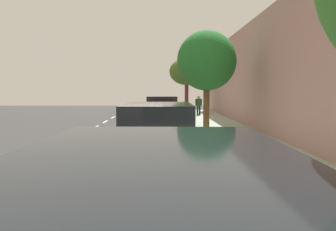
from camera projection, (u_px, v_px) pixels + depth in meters
The scene contains 15 objects.
ground at pixel (135, 142), 16.84m from camera, with size 76.58×76.58×0.00m, color #343434.
sidewalk at pixel (230, 140), 16.89m from camera, with size 4.00×47.87×0.16m, color #99AC99.
curb_edge at pixel (184, 140), 16.86m from camera, with size 0.16×47.87×0.16m, color gray.
lane_stripe_centre at pixel (70, 141), 17.07m from camera, with size 0.14×48.40×0.01m.
lane_stripe_bike_edge at pixel (151, 142), 16.85m from camera, with size 0.12×47.87×0.01m, color white.
building_facade at pixel (282, 72), 16.71m from camera, with size 0.50×47.87×6.28m, color #A67B71.
parked_suv_white_second at pixel (158, 142), 9.52m from camera, with size 2.03×4.73×1.99m.
parked_pickup_red_mid at pixel (162, 116), 20.89m from camera, with size 2.04×5.31×1.95m.
parked_sedan_black_far at pixel (161, 111), 27.71m from camera, with size 1.87×4.42×1.52m.
parked_sedan_grey_farthest at pixel (162, 107), 34.98m from camera, with size 1.91×4.44×1.52m.
bicycle_at_curb at pixel (175, 140), 14.66m from camera, with size 1.43×1.07×0.76m.
cyclist_with_backpack at pixel (182, 126), 14.16m from camera, with size 0.53×0.55×1.64m.
street_tree_mid_block at pixel (207, 61), 19.66m from camera, with size 3.10×3.10×5.26m.
street_tree_far_end at pixel (187, 72), 36.53m from camera, with size 3.35×3.35×5.26m.
pedestrian_on_phone at pixel (199, 104), 31.89m from camera, with size 0.59×0.34×1.65m.
Camera 1 is at (1.28, -16.74, 2.35)m, focal length 40.29 mm.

